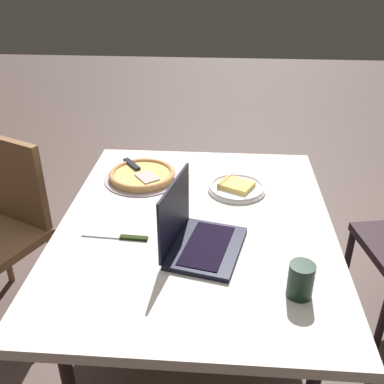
{
  "coord_description": "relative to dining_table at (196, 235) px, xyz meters",
  "views": [
    {
      "loc": [
        -1.38,
        -0.09,
        1.63
      ],
      "look_at": [
        0.05,
        0.02,
        0.83
      ],
      "focal_mm": 41.83,
      "sensor_mm": 36.0,
      "label": 1
    }
  ],
  "objects": [
    {
      "name": "ground_plane",
      "position": [
        0.0,
        0.0,
        -0.67
      ],
      "size": [
        12.0,
        12.0,
        0.0
      ],
      "primitive_type": "plane",
      "color": "brown"
    },
    {
      "name": "chair_near",
      "position": [
        0.28,
        0.93,
        -0.17
      ],
      "size": [
        0.55,
        0.55,
        0.88
      ],
      "color": "brown",
      "rests_on": "ground_plane"
    },
    {
      "name": "table_knife",
      "position": [
        -0.12,
        0.25,
        0.06
      ],
      "size": [
        0.03,
        0.24,
        0.01
      ],
      "color": "silver",
      "rests_on": "dining_table"
    },
    {
      "name": "laptop",
      "position": [
        -0.16,
        -0.01,
        0.11
      ],
      "size": [
        0.33,
        0.28,
        0.24
      ],
      "color": "black",
      "rests_on": "dining_table"
    },
    {
      "name": "pizza_tray",
      "position": [
        0.33,
        0.26,
        0.08
      ],
      "size": [
        0.33,
        0.33,
        0.04
      ],
      "color": "#AA94A1",
      "rests_on": "dining_table"
    },
    {
      "name": "dining_table",
      "position": [
        0.0,
        0.0,
        0.0
      ],
      "size": [
        1.26,
        1.0,
        0.73
      ],
      "color": "beige",
      "rests_on": "ground_plane"
    },
    {
      "name": "drink_cup",
      "position": [
        -0.37,
        -0.33,
        0.12
      ],
      "size": [
        0.08,
        0.08,
        0.11
      ],
      "color": "black",
      "rests_on": "dining_table"
    },
    {
      "name": "pizza_plate",
      "position": [
        0.25,
        -0.15,
        0.07
      ],
      "size": [
        0.24,
        0.24,
        0.04
      ],
      "color": "white",
      "rests_on": "dining_table"
    }
  ]
}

